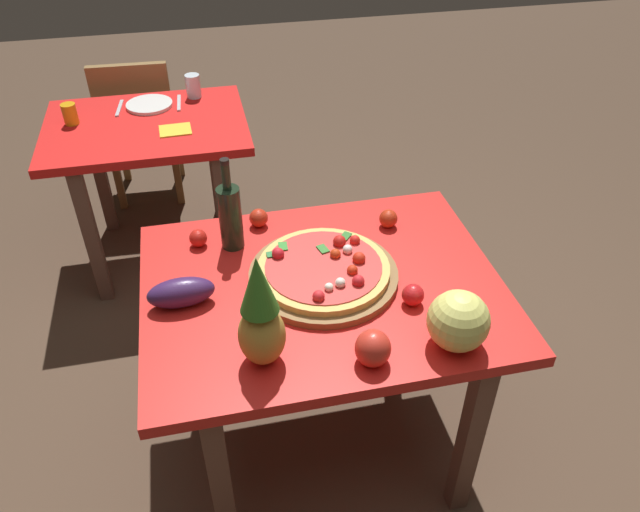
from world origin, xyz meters
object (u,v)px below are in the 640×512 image
Objects in this scene: wine_bottle at (230,215)px; napkin_folded at (175,130)px; background_table at (150,147)px; fork_utensil at (120,108)px; tomato_beside_pepper at (388,219)px; drinking_glass_juice at (70,114)px; pizza_board at (323,275)px; dinner_plate at (149,105)px; dining_chair at (140,122)px; tomato_by_bottle at (413,295)px; bell_pepper at (373,348)px; knife_utensil at (179,103)px; melon at (458,321)px; pizza at (325,268)px; pineapple_left at (261,317)px; display_table at (322,307)px; tomato_at_corner at (259,218)px; drinking_glass_water at (193,86)px; tomato_near_board at (198,238)px; eggplant at (181,292)px.

napkin_folded is (-0.16, 0.92, -0.12)m from wine_bottle.
fork_utensil reaches higher than background_table.
wine_bottle is at bearing -65.30° from fork_utensil.
drinking_glass_juice reaches higher than tomato_beside_pepper.
pizza_board reaches higher than napkin_folded.
tomato_beside_pepper is 1.55m from fork_utensil.
dinner_plate is (0.35, 0.12, -0.04)m from drinking_glass_juice.
dining_chair reaches higher than tomato_by_bottle.
bell_pepper is 1.60× the size of tomato_by_bottle.
drinking_glass_juice reaches higher than fork_utensil.
knife_utensil is at bearing 96.39° from wine_bottle.
melon is at bearing -66.60° from knife_utensil.
tomato_by_bottle is 0.71× the size of drinking_glass_juice.
tomato_beside_pepper is (0.84, -1.03, 0.16)m from background_table.
pizza reaches higher than tomato_beside_pepper.
bell_pepper is (0.28, -0.07, -0.11)m from pineapple_left.
drinking_glass_juice is at bearing 66.53° from dining_chair.
dinner_plate is (-0.53, 1.47, 0.10)m from display_table.
wine_bottle reaches higher than tomato_by_bottle.
pineapple_left is 0.50m from tomato_by_bottle.
tomato_at_corner is at bearing 112.63° from display_table.
pizza is 0.29m from tomato_by_bottle.
tomato_beside_pepper is at bearing 39.29° from pizza.
bell_pepper is 1.90m from dinner_plate.
tomato_at_corner is at bearing -66.83° from background_table.
display_table is 0.48m from melon.
tomato_by_bottle reaches higher than tomato_beside_pepper.
tomato_by_bottle reaches higher than tomato_at_corner.
drinking_glass_water is at bearing 73.50° from napkin_folded.
tomato_near_board is (-0.21, -0.07, -0.00)m from tomato_at_corner.
drinking_glass_juice is at bearing 111.70° from pineapple_left.
fork_utensil is (-0.44, 1.74, -0.15)m from pineapple_left.
eggplant is 3.10× the size of tomato_beside_pepper.
tomato_by_bottle is (0.23, -0.17, 0.02)m from pizza_board.
background_table is 0.39m from drinking_glass_water.
melon reaches higher than bell_pepper.
fork_utensil is (-0.68, 1.44, -0.04)m from pizza.
bell_pepper is at bearing -61.21° from drinking_glass_juice.
eggplant is 0.91× the size of dinner_plate.
dining_chair reaches higher than background_table.
tomato_beside_pepper is at bearing 122.15° from dining_chair.
napkin_folded is at bearing 97.41° from pineapple_left.
napkin_folded is (0.25, -0.29, -0.00)m from fork_utensil.
dining_chair is 4.72× the size of knife_utensil.
drinking_glass_water reaches higher than pizza.
pineapple_left is 2.03× the size of melon.
melon is at bearing -89.07° from tomato_beside_pepper.
wine_bottle is 1.22m from knife_utensil.
napkin_folded is (-0.05, 0.89, -0.03)m from tomato_near_board.
drinking_glass_juice is (-0.44, 1.35, 0.00)m from eggplant.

